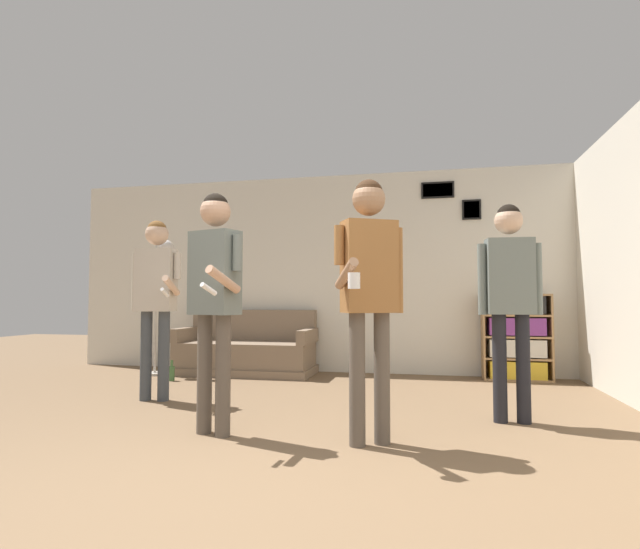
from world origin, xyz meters
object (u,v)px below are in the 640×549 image
at_px(bookshelf, 516,337).
at_px(person_player_foreground_left, 156,288).
at_px(person_watcher_holding_cup, 369,278).
at_px(person_player_foreground_center, 214,283).
at_px(floor_lamp, 156,273).
at_px(person_spectator_near_bookshelf, 510,286).
at_px(couch, 246,352).
at_px(bottle_on_floor, 172,373).

xyz_separation_m(bookshelf, person_player_foreground_left, (-3.67, -2.08, 0.57)).
bearing_deg(person_watcher_holding_cup, person_player_foreground_center, 179.35).
bearing_deg(floor_lamp, person_watcher_holding_cup, -39.31).
bearing_deg(person_spectator_near_bookshelf, person_player_foreground_center, -159.00).
bearing_deg(couch, person_spectator_near_bookshelf, -34.27).
height_order(couch, bottle_on_floor, couch).
bearing_deg(bottle_on_floor, couch, 48.69).
xyz_separation_m(bookshelf, person_player_foreground_center, (-2.59, -3.10, 0.58)).
bearing_deg(person_player_foreground_center, couch, 106.14).
bearing_deg(person_spectator_near_bookshelf, floor_lamp, 157.73).
distance_m(floor_lamp, person_watcher_holding_cup, 4.04).
relative_size(person_player_foreground_left, person_watcher_holding_cup, 0.97).
bearing_deg(person_player_foreground_center, person_spectator_near_bookshelf, 21.00).
distance_m(bookshelf, floor_lamp, 4.67).
bearing_deg(bottle_on_floor, person_player_foreground_left, -68.99).
bearing_deg(person_player_foreground_left, person_player_foreground_center, -43.47).
xyz_separation_m(floor_lamp, person_watcher_holding_cup, (3.12, -2.56, -0.20)).
bearing_deg(person_player_foreground_center, person_watcher_holding_cup, -0.65).
bearing_deg(person_player_foreground_left, couch, 82.72).
xyz_separation_m(couch, bottle_on_floor, (-0.67, -0.76, -0.19)).
bearing_deg(person_player_foreground_center, bookshelf, 50.15).
relative_size(floor_lamp, bottle_on_floor, 7.08).
height_order(person_watcher_holding_cup, person_spectator_near_bookshelf, person_watcher_holding_cup).
bearing_deg(bookshelf, bottle_on_floor, -166.79).
distance_m(bookshelf, person_player_foreground_center, 4.08).
bearing_deg(floor_lamp, couch, 17.50).
bearing_deg(person_player_foreground_left, floor_lamp, 120.51).
relative_size(person_spectator_near_bookshelf, bottle_on_floor, 7.02).
relative_size(bookshelf, bottle_on_floor, 4.20).
bearing_deg(person_watcher_holding_cup, couch, 124.28).
xyz_separation_m(couch, bookshelf, (3.43, 0.20, 0.24)).
relative_size(person_player_foreground_left, bottle_on_floor, 7.05).
height_order(floor_lamp, person_player_foreground_left, floor_lamp).
bearing_deg(person_watcher_holding_cup, floor_lamp, 140.69).
height_order(person_player_foreground_left, bottle_on_floor, person_player_foreground_left).
xyz_separation_m(person_player_foreground_left, person_player_foreground_center, (1.08, -1.02, 0.00)).
relative_size(person_watcher_holding_cup, person_spectator_near_bookshelf, 1.03).
distance_m(person_player_foreground_left, bottle_on_floor, 1.56).
bearing_deg(floor_lamp, person_spectator_near_bookshelf, -22.27).
bearing_deg(bookshelf, person_player_foreground_center, -129.85).
relative_size(bookshelf, person_watcher_holding_cup, 0.58).
bearing_deg(couch, person_player_foreground_center, -73.86).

